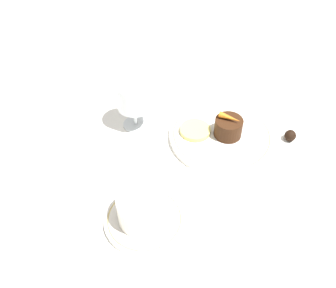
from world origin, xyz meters
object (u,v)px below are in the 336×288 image
object	(u,v)px
fork	(193,194)
dessert_cake	(228,127)
dinner_plate	(221,136)
coffee_cup	(142,207)
wine_glass	(134,98)

from	to	relation	value
fork	dessert_cake	world-z (taller)	dessert_cake
fork	dessert_cake	size ratio (longest dim) A/B	3.02
dessert_cake	fork	bearing A→B (deg)	158.63
dinner_plate	fork	world-z (taller)	dinner_plate
fork	dessert_cake	bearing A→B (deg)	-21.37
dessert_cake	coffee_cup	bearing A→B (deg)	147.20
fork	dessert_cake	xyz separation A→B (m)	(0.16, -0.06, 0.03)
dinner_plate	wine_glass	bearing A→B (deg)	83.20
wine_glass	dessert_cake	world-z (taller)	wine_glass
coffee_cup	fork	size ratio (longest dim) A/B	0.64
wine_glass	dinner_plate	bearing A→B (deg)	-96.80
coffee_cup	dessert_cake	distance (m)	0.28
coffee_cup	wine_glass	world-z (taller)	wine_glass
wine_glass	fork	bearing A→B (deg)	-142.17
dinner_plate	dessert_cake	xyz separation A→B (m)	(-0.00, -0.01, 0.03)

